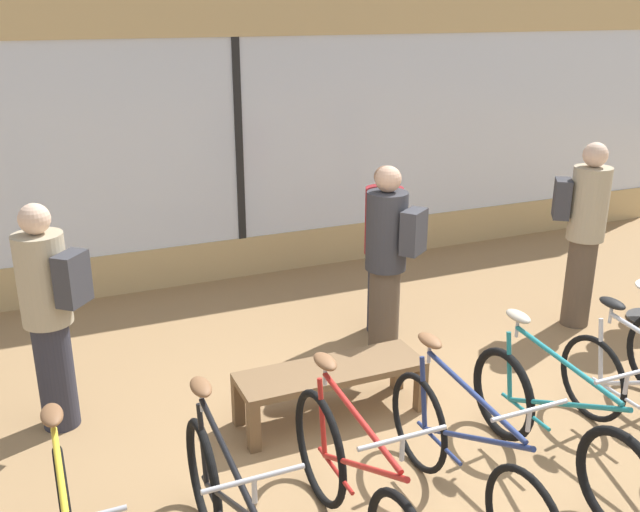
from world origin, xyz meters
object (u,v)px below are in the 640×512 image
(display_bench, at_px, (331,377))
(customer_mid_floor, at_px, (383,248))
(bicycle_center_right, at_px, (554,428))
(customer_near_bench, at_px, (50,312))
(customer_near_rack, at_px, (584,229))
(bicycle_center_left, at_px, (356,492))
(customer_by_window, at_px, (388,259))
(bicycle_center, at_px, (464,460))

(display_bench, distance_m, customer_mid_floor, 1.65)
(bicycle_center_right, relative_size, customer_near_bench, 1.04)
(customer_mid_floor, bearing_deg, display_bench, -131.39)
(bicycle_center_right, bearing_deg, customer_near_bench, 146.42)
(bicycle_center_right, height_order, customer_near_rack, customer_near_rack)
(bicycle_center_left, relative_size, display_bench, 1.25)
(bicycle_center_right, bearing_deg, customer_by_window, 95.99)
(customer_by_window, height_order, customer_mid_floor, customer_by_window)
(display_bench, bearing_deg, bicycle_center_right, -50.40)
(customer_near_bench, bearing_deg, customer_mid_floor, 10.09)
(bicycle_center, relative_size, display_bench, 1.24)
(bicycle_center, height_order, display_bench, bicycle_center)
(customer_mid_floor, bearing_deg, customer_by_window, -114.33)
(customer_mid_floor, bearing_deg, customer_near_rack, -18.73)
(customer_mid_floor, height_order, customer_near_bench, customer_near_bench)
(bicycle_center, relative_size, customer_near_rack, 0.99)
(bicycle_center_left, xyz_separation_m, bicycle_center, (0.72, 0.03, -0.02))
(customer_by_window, distance_m, customer_mid_floor, 0.58)
(bicycle_center_left, distance_m, bicycle_center, 0.72)
(bicycle_center_left, xyz_separation_m, customer_near_bench, (-1.39, 1.99, 0.50))
(bicycle_center_left, relative_size, customer_near_bench, 1.05)
(customer_by_window, xyz_separation_m, customer_mid_floor, (0.23, 0.52, -0.09))
(customer_near_bench, bearing_deg, customer_near_rack, -1.07)
(bicycle_center_left, height_order, bicycle_center_right, bicycle_center_left)
(customer_near_rack, xyz_separation_m, customer_mid_floor, (-1.77, 0.60, -0.13))
(customer_near_rack, relative_size, customer_mid_floor, 1.11)
(bicycle_center_left, height_order, customer_near_rack, customer_near_rack)
(display_bench, xyz_separation_m, customer_near_bench, (-1.84, 0.67, 0.57))
(bicycle_center_left, relative_size, bicycle_center, 1.01)
(display_bench, bearing_deg, customer_mid_floor, 48.61)
(customer_near_bench, bearing_deg, bicycle_center_left, -55.05)
(customer_by_window, bearing_deg, customer_mid_floor, 65.67)
(display_bench, relative_size, customer_mid_floor, 0.89)
(bicycle_center_left, bearing_deg, bicycle_center_right, 4.08)
(bicycle_center_left, bearing_deg, customer_near_rack, 30.35)
(bicycle_center_left, xyz_separation_m, bicycle_center_right, (1.45, 0.10, -0.03))
(bicycle_center, bearing_deg, customer_near_rack, 36.58)
(bicycle_center, height_order, bicycle_center_right, same)
(bicycle_center_left, bearing_deg, bicycle_center, 2.14)
(display_bench, xyz_separation_m, customer_by_window, (0.81, 0.67, 0.58))
(customer_mid_floor, bearing_deg, bicycle_center, -107.14)
(bicycle_center_right, distance_m, customer_near_rack, 2.62)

